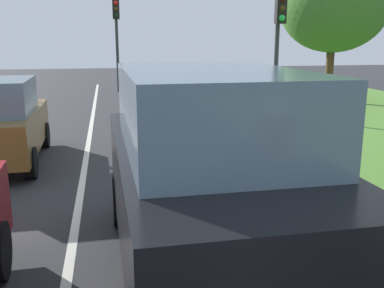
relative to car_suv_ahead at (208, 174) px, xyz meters
The scene contains 8 objects.
ground_plane 5.56m from the car_suv_ahead, 98.90° to the left, with size 60.00×60.00×0.00m, color #2D2D30.
lane_line_center 5.70m from the car_suv_ahead, 106.01° to the left, with size 0.12×32.00×0.01m, color silver.
lane_line_right_edge 6.15m from the car_suv_ahead, 62.79° to the left, with size 0.12×32.00×0.01m, color silver.
curb_right 6.38m from the car_suv_ahead, 58.72° to the left, with size 0.24×48.00×0.12m, color #9E9B93.
car_suv_ahead is the anchor object (origin of this frame).
traffic_light_near_right 10.36m from the car_suv_ahead, 64.65° to the left, with size 0.32×0.50×4.28m.
traffic_light_far_median 17.79m from the car_suv_ahead, 91.49° to the left, with size 0.32×0.50×4.56m.
tree_roadside_far 14.93m from the car_suv_ahead, 57.64° to the left, with size 4.21×4.21×5.58m.
Camera 1 is at (-0.17, 4.21, 2.58)m, focal length 41.59 mm.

